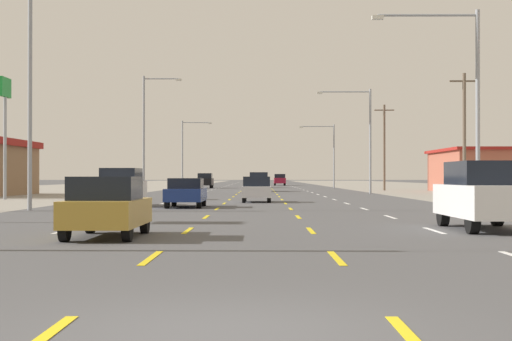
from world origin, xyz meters
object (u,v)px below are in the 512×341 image
(suv_center_turn_farther, at_px, (259,182))
(streetlight_right_row_0, at_px, (465,91))
(streetlight_left_row_2, at_px, (186,149))
(sedan_inner_left_mid, at_px, (186,192))
(hatchback_center_turn_far, at_px, (257,189))
(suv_far_left_midfar, at_px, (122,186))
(pole_sign_left_row_1, at_px, (5,109))
(streetlight_left_row_0, at_px, (38,82))
(suv_far_left_farthest, at_px, (205,180))
(streetlight_left_row_1, at_px, (147,127))
(suv_center_turn_distant_a, at_px, (259,180))
(suv_inner_right_distant_b, at_px, (280,180))
(hatchback_inner_left_nearest, at_px, (107,207))
(suv_far_right_near, at_px, (486,194))
(streetlight_right_row_2, at_px, (330,150))
(streetlight_right_row_1, at_px, (364,132))

(suv_center_turn_farther, distance_m, streetlight_right_row_0, 46.58)
(streetlight_left_row_2, bearing_deg, sedan_inner_left_mid, -84.51)
(hatchback_center_turn_far, distance_m, suv_center_turn_farther, 33.70)
(sedan_inner_left_mid, distance_m, suv_far_left_midfar, 4.01)
(pole_sign_left_row_1, distance_m, streetlight_right_row_0, 31.40)
(streetlight_left_row_0, bearing_deg, streetlight_right_row_0, 0.00)
(streetlight_left_row_2, bearing_deg, suv_far_left_farthest, -10.39)
(pole_sign_left_row_1, height_order, streetlight_left_row_1, streetlight_left_row_1)
(suv_center_turn_distant_a, distance_m, streetlight_left_row_1, 39.83)
(suv_far_left_midfar, xyz_separation_m, streetlight_left_row_2, (-2.74, 63.84, 4.24))
(hatchback_center_turn_far, height_order, suv_inner_right_distant_b, suv_inner_right_distant_b)
(pole_sign_left_row_1, xyz_separation_m, streetlight_left_row_1, (6.97, 17.75, -0.08))
(hatchback_inner_left_nearest, xyz_separation_m, streetlight_left_row_2, (-6.16, 85.18, 4.48))
(hatchback_inner_left_nearest, bearing_deg, streetlight_left_row_1, 97.11)
(hatchback_center_turn_far, bearing_deg, suv_far_right_near, -74.59)
(suv_far_left_midfar, distance_m, streetlight_left_row_0, 7.91)
(suv_center_turn_distant_a, height_order, streetlight_left_row_0, streetlight_left_row_0)
(suv_inner_right_distant_b, bearing_deg, hatchback_center_turn_far, -92.31)
(hatchback_center_turn_far, distance_m, streetlight_right_row_0, 15.76)
(suv_far_right_near, height_order, streetlight_left_row_1, streetlight_left_row_1)
(suv_center_turn_distant_a, height_order, streetlight_left_row_1, streetlight_left_row_1)
(suv_far_left_farthest, bearing_deg, streetlight_left_row_0, -92.28)
(suv_center_turn_distant_a, bearing_deg, suv_far_right_near, -85.47)
(suv_far_left_midfar, height_order, suv_center_turn_distant_a, same)
(streetlight_left_row_2, bearing_deg, streetlight_right_row_2, 0.00)
(hatchback_inner_left_nearest, distance_m, suv_center_turn_distant_a, 88.78)
(streetlight_left_row_1, height_order, streetlight_right_row_1, streetlight_left_row_1)
(suv_center_turn_distant_a, bearing_deg, streetlight_right_row_2, -20.34)
(suv_far_right_near, bearing_deg, pole_sign_left_row_1, 128.47)
(streetlight_left_row_0, distance_m, streetlight_right_row_0, 19.38)
(streetlight_left_row_0, xyz_separation_m, streetlight_right_row_1, (19.39, 34.73, -0.28))
(pole_sign_left_row_1, distance_m, streetlight_right_row_1, 31.83)
(suv_far_left_farthest, bearing_deg, streetlight_left_row_2, 169.61)
(suv_far_left_midfar, bearing_deg, suv_center_turn_farther, 79.86)
(streetlight_right_row_2, bearing_deg, suv_far_left_farthest, -178.31)
(suv_far_right_near, distance_m, streetlight_right_row_0, 13.79)
(suv_far_right_near, distance_m, sedan_inner_left_mid, 19.50)
(suv_center_turn_distant_a, height_order, suv_inner_right_distant_b, same)
(suv_far_left_farthest, bearing_deg, streetlight_right_row_2, 1.69)
(streetlight_right_row_1, bearing_deg, streetlight_left_row_0, -119.17)
(hatchback_inner_left_nearest, bearing_deg, streetlight_right_row_0, 50.10)
(suv_inner_right_distant_b, height_order, streetlight_right_row_2, streetlight_right_row_2)
(suv_far_left_farthest, distance_m, streetlight_left_row_0, 69.19)
(streetlight_left_row_0, xyz_separation_m, streetlight_right_row_0, (19.38, 0.00, -0.43))
(sedan_inner_left_mid, height_order, suv_far_left_farthest, suv_far_left_farthest)
(hatchback_inner_left_nearest, height_order, streetlight_left_row_0, streetlight_left_row_0)
(hatchback_center_turn_far, height_order, streetlight_right_row_1, streetlight_right_row_1)
(streetlight_right_row_0, distance_m, streetlight_left_row_1, 39.80)
(suv_center_turn_farther, height_order, streetlight_left_row_2, streetlight_left_row_2)
(suv_far_right_near, xyz_separation_m, suv_far_left_midfar, (-13.81, 18.42, 0.00))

